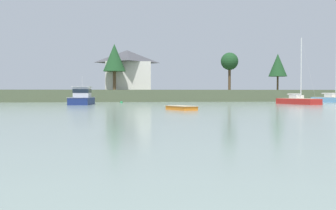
{
  "coord_description": "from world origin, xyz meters",
  "views": [
    {
      "loc": [
        -9.07,
        -4.47,
        1.7
      ],
      "look_at": [
        -3.43,
        36.66,
        0.51
      ],
      "focal_mm": 47.25,
      "sensor_mm": 36.0,
      "label": 1
    }
  ],
  "objects": [
    {
      "name": "far_shore_bank",
      "position": [
        0.0,
        98.92,
        1.09
      ],
      "size": [
        251.43,
        49.85,
        2.19
      ],
      "primitive_type": "cube",
      "color": "#4C563D",
      "rests_on": "ground"
    },
    {
      "name": "sailboat_skyblue",
      "position": [
        29.07,
        66.36,
        0.27
      ],
      "size": [
        4.43,
        8.69,
        13.1
      ],
      "color": "#669ECC",
      "rests_on": "ground"
    },
    {
      "name": "dinghy_orange",
      "position": [
        -2.0,
        37.66,
        0.14
      ],
      "size": [
        2.83,
        4.25,
        0.57
      ],
      "color": "orange",
      "rests_on": "ground"
    },
    {
      "name": "cruiser_navy",
      "position": [
        -12.57,
        59.67,
        0.62
      ],
      "size": [
        3.53,
        9.31,
        4.98
      ],
      "color": "navy",
      "rests_on": "ground"
    },
    {
      "name": "sailboat_red",
      "position": [
        18.13,
        55.97,
        0.23
      ],
      "size": [
        3.87,
        8.09,
        10.04
      ],
      "color": "#B2231E",
      "rests_on": "ground"
    },
    {
      "name": "mooring_buoy_green",
      "position": [
        -6.86,
        66.99,
        0.08
      ],
      "size": [
        0.43,
        0.43,
        0.48
      ],
      "color": "#1E8C47",
      "rests_on": "ground"
    },
    {
      "name": "shore_tree_right_mid",
      "position": [
        18.4,
        93.01,
        8.65
      ],
      "size": [
        3.97,
        3.97,
        8.57
      ],
      "color": "brown",
      "rests_on": "far_shore_bank"
    },
    {
      "name": "shore_tree_far_left",
      "position": [
        28.31,
        89.17,
        7.72
      ],
      "size": [
        4.09,
        4.09,
        8.06
      ],
      "color": "brown",
      "rests_on": "far_shore_bank"
    },
    {
      "name": "shore_tree_center_left",
      "position": [
        -7.7,
        82.95,
        8.46
      ],
      "size": [
        4.41,
        4.41,
        9.04
      ],
      "color": "brown",
      "rests_on": "far_shore_bank"
    },
    {
      "name": "cottage_near_water",
      "position": [
        -4.93,
        89.59,
        6.56
      ],
      "size": [
        9.9,
        10.58,
        8.46
      ],
      "color": "silver",
      "rests_on": "far_shore_bank"
    }
  ]
}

